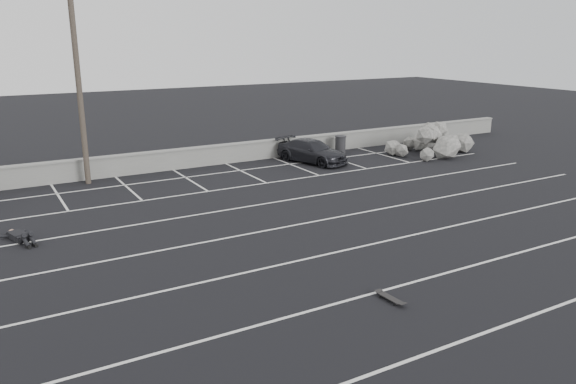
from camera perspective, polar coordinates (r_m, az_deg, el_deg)
ground at (r=17.52m, az=-0.01°, el=-7.24°), size 120.00×120.00×0.00m
seawall at (r=29.80m, az=-13.55°, el=3.05°), size 50.00×0.45×1.06m
stall_lines at (r=21.18m, az=-6.16°, el=-3.21°), size 36.00×20.05×0.01m
car_right at (r=31.19m, az=2.47°, el=4.17°), size 3.00×4.64×1.25m
utility_pole at (r=27.66m, az=-20.55°, el=10.79°), size 1.30×0.26×9.76m
trash_bin at (r=33.75m, az=5.34°, el=4.84°), size 0.77×0.77×1.05m
riprap_pile at (r=35.05m, az=14.61°, el=4.70°), size 5.67×4.67×1.27m
person at (r=21.55m, az=-25.81°, el=-3.74°), size 2.25×2.91×0.48m
skateboard at (r=15.39m, az=10.34°, el=-10.57°), size 0.27×0.85×0.10m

